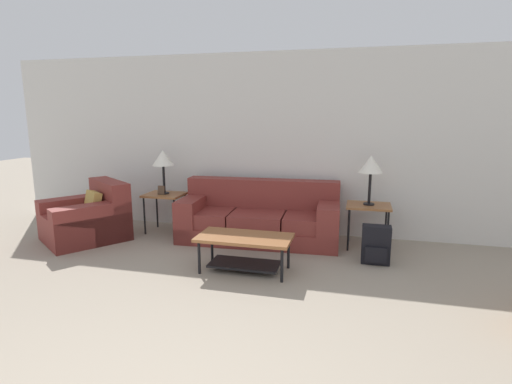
# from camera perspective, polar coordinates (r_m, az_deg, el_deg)

# --- Properties ---
(wall_back) EXTENTS (8.98, 0.06, 2.60)m
(wall_back) POSITION_cam_1_polar(r_m,az_deg,el_deg) (5.83, 4.53, 6.80)
(wall_back) COLOR silver
(wall_back) RESTS_ON ground_plane
(couch) EXTENTS (2.21, 0.95, 0.82)m
(couch) POSITION_cam_1_polar(r_m,az_deg,el_deg) (5.56, 0.48, -3.87)
(couch) COLOR maroon
(couch) RESTS_ON ground_plane
(armchair) EXTENTS (1.34, 1.36, 0.80)m
(armchair) POSITION_cam_1_polar(r_m,az_deg,el_deg) (6.07, -22.88, -3.62)
(armchair) COLOR maroon
(armchair) RESTS_ON ground_plane
(coffee_table) EXTENTS (1.04, 0.52, 0.41)m
(coffee_table) POSITION_cam_1_polar(r_m,az_deg,el_deg) (4.48, -1.65, -7.61)
(coffee_table) COLOR #935B33
(coffee_table) RESTS_ON ground_plane
(side_table_left) EXTENTS (0.56, 0.46, 0.58)m
(side_table_left) POSITION_cam_1_polar(r_m,az_deg,el_deg) (6.04, -12.91, -0.81)
(side_table_left) COLOR #935B33
(side_table_left) RESTS_ON ground_plane
(side_table_right) EXTENTS (0.56, 0.46, 0.58)m
(side_table_right) POSITION_cam_1_polar(r_m,az_deg,el_deg) (5.39, 15.77, -2.40)
(side_table_right) COLOR #935B33
(side_table_right) RESTS_ON ground_plane
(table_lamp_left) EXTENTS (0.31, 0.31, 0.64)m
(table_lamp_left) POSITION_cam_1_polar(r_m,az_deg,el_deg) (5.95, -13.15, 4.63)
(table_lamp_left) COLOR black
(table_lamp_left) RESTS_ON side_table_left
(table_lamp_right) EXTENTS (0.31, 0.31, 0.64)m
(table_lamp_right) POSITION_cam_1_polar(r_m,az_deg,el_deg) (5.28, 16.10, 3.69)
(table_lamp_right) COLOR black
(table_lamp_right) RESTS_ON side_table_right
(backpack) EXTENTS (0.33, 0.24, 0.46)m
(backpack) POSITION_cam_1_polar(r_m,az_deg,el_deg) (4.93, 16.76, -7.30)
(backpack) COLOR black
(backpack) RESTS_ON ground_plane
(picture_frame) EXTENTS (0.10, 0.04, 0.13)m
(picture_frame) POSITION_cam_1_polar(r_m,az_deg,el_deg) (5.96, -13.40, 0.26)
(picture_frame) COLOR #4C3828
(picture_frame) RESTS_ON side_table_left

